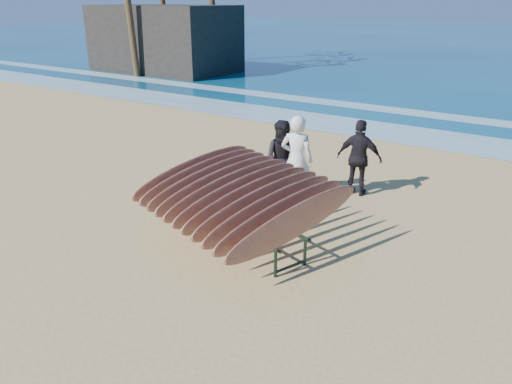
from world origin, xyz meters
TOP-DOWN VIEW (x-y plane):
  - ground at (0.00, 0.00)m, footprint 120.00×120.00m
  - foam_near at (0.00, 10.00)m, footprint 160.00×160.00m
  - foam_far at (0.00, 13.50)m, footprint 160.00×160.00m
  - surfboard_rack at (-0.28, 0.60)m, footprint 3.89×3.68m
  - person_white at (-0.31, 2.81)m, footprint 0.80×0.62m
  - person_dark_a at (-0.68, 2.86)m, footprint 1.06×0.95m
  - person_dark_b at (0.61, 4.02)m, footprint 1.07×0.55m
  - building at (-17.92, 16.91)m, footprint 8.70×4.83m

SIDE VIEW (x-z plane):
  - ground at x=0.00m, z-range 0.00..0.00m
  - foam_far at x=0.00m, z-range 0.01..0.01m
  - foam_near at x=0.00m, z-range 0.01..0.01m
  - person_dark_b at x=0.61m, z-range 0.00..1.75m
  - person_dark_a at x=-0.68m, z-range 0.00..1.79m
  - surfboard_rack at x=-0.28m, z-range 0.17..1.62m
  - person_white at x=-0.31m, z-range 0.00..1.96m
  - building at x=-17.92m, z-range 0.00..3.87m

